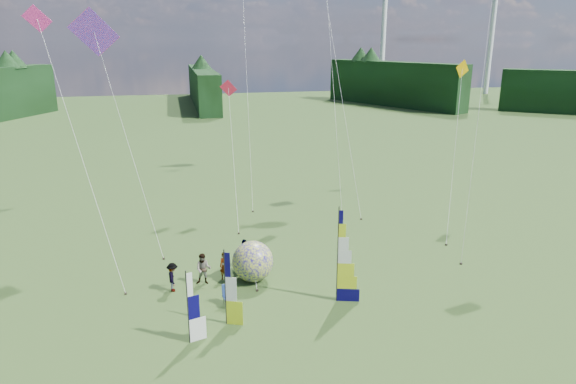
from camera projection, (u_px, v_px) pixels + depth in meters
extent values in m
plane|color=#546F2D|center=(327.00, 326.00, 24.16)|extent=(220.00, 220.00, 0.00)
sphere|color=#0F0182|center=(253.00, 261.00, 28.45)|extent=(2.85, 2.85, 2.29)
imported|color=#66594C|center=(225.00, 266.00, 28.69)|extent=(0.62, 0.44, 1.60)
imported|color=#66594C|center=(203.00, 269.00, 28.11)|extent=(0.93, 0.61, 1.76)
imported|color=#66594C|center=(173.00, 277.00, 27.33)|extent=(0.43, 1.05, 1.60)
imported|color=#66594C|center=(245.00, 254.00, 30.14)|extent=(1.06, 0.98, 1.76)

